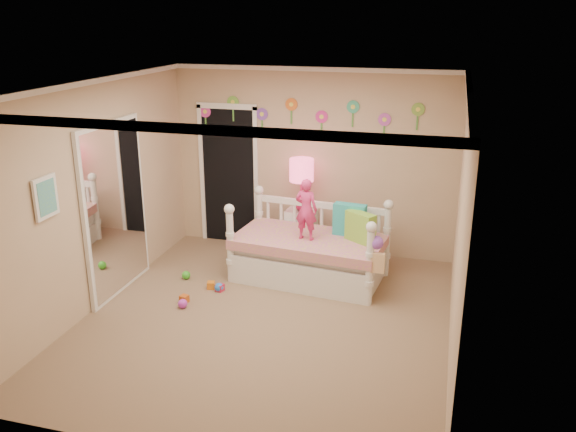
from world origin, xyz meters
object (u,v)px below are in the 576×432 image
(nightstand, at_px, (301,233))
(table_lamp, at_px, (301,176))
(child, at_px, (306,209))
(daybed, at_px, (309,241))

(nightstand, distance_m, table_lamp, 0.82)
(child, relative_size, table_lamp, 1.08)
(daybed, bearing_deg, table_lamp, 118.05)
(daybed, relative_size, table_lamp, 2.62)
(child, distance_m, table_lamp, 0.88)
(daybed, height_order, table_lamp, table_lamp)
(daybed, bearing_deg, child, -99.02)
(child, bearing_deg, table_lamp, -64.21)
(child, xyz_separation_m, table_lamp, (-0.27, 0.81, 0.19))
(child, height_order, nightstand, child)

